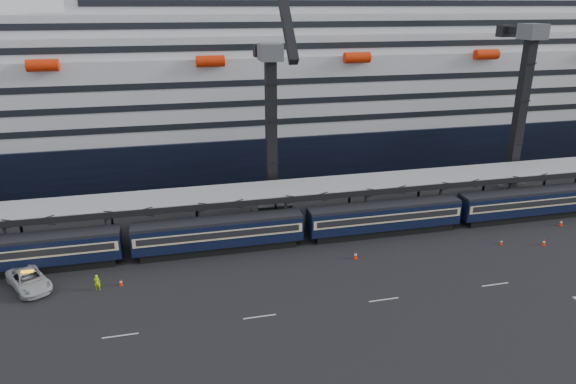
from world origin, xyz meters
The scene contains 13 objects.
ground centered at (0.00, 0.00, 0.00)m, with size 260.00×260.00×0.00m, color black.
train centered at (-4.65, 10.00, 2.20)m, with size 133.05×3.00×4.05m.
canopy centered at (0.00, 14.00, 5.25)m, with size 130.00×6.25×5.53m.
cruise_ship centered at (-1.08, 45.99, 12.34)m, with size 214.09×28.84×34.00m.
crane_dark_near centered at (-20.00, 18.59, 11.93)m, with size 4.50×17.75×35.08m.
crane_dark_mid centered at (15.00, 17.59, 13.36)m, with size 4.50×18.24×39.64m.
pickup_truck centered at (-47.16, 6.22, 0.88)m, with size 2.92×6.32×1.76m, color #B0B3B7.
worker centered at (-40.60, 4.31, 0.82)m, with size 0.60×0.39×1.64m, color #BFF80D.
traffic_cone_b centered at (-38.45, 4.67, 0.34)m, with size 0.35×0.35×0.69m.
traffic_cone_c centered at (-13.64, 4.58, 0.43)m, with size 0.43×0.43×0.87m.
traffic_cone_d centered at (8.83, 2.56, 0.41)m, with size 0.41×0.41×0.82m.
traffic_cone_e centered at (4.16, 3.89, 0.34)m, with size 0.34×0.34×0.68m.
traffic_cone_f centered at (14.89, 6.95, 0.42)m, with size 0.42×0.42×0.85m.
Camera 1 is at (-32.74, -42.86, 26.44)m, focal length 32.00 mm.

